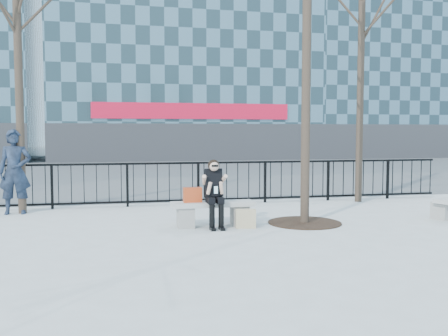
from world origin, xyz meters
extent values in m
plane|color=#A5A59F|center=(0.00, 0.00, 0.00)|extent=(120.00, 120.00, 0.00)
cube|color=#474747|center=(0.00, 15.00, 0.00)|extent=(60.00, 23.00, 0.01)
cube|color=black|center=(0.00, 3.00, 1.08)|extent=(14.00, 0.05, 0.05)
cube|color=black|center=(0.00, 3.00, 0.12)|extent=(14.00, 0.05, 0.05)
cube|color=#2D2D30|center=(3.00, 21.96, 1.20)|extent=(18.00, 0.08, 2.40)
cube|color=#AB0B26|center=(3.00, 21.90, 3.20)|extent=(12.60, 0.12, 1.00)
cube|color=slate|center=(20.00, 27.00, 10.00)|extent=(16.00, 10.00, 20.00)
cube|color=#2D2D30|center=(20.00, 21.96, 1.20)|extent=(16.00, 0.08, 2.40)
cylinder|color=black|center=(1.90, -0.10, 3.75)|extent=(0.18, 0.18, 7.50)
cylinder|color=black|center=(-4.00, 2.50, 3.25)|extent=(0.18, 0.18, 6.50)
cylinder|color=black|center=(4.50, 2.60, 3.50)|extent=(0.18, 0.18, 7.00)
cylinder|color=black|center=(1.90, -0.10, 0.01)|extent=(1.50, 1.50, 0.02)
cube|color=slate|center=(-0.55, 0.00, 0.20)|extent=(0.32, 0.38, 0.40)
cube|color=slate|center=(0.55, 0.00, 0.20)|extent=(0.32, 0.38, 0.40)
cube|color=gray|center=(0.00, 0.00, 0.45)|extent=(1.65, 0.46, 0.09)
cube|color=slate|center=(4.95, -0.29, 0.19)|extent=(0.30, 0.36, 0.38)
cube|color=#B53A16|center=(-0.41, 0.02, 0.64)|extent=(0.36, 0.18, 0.29)
cube|color=beige|center=(0.59, -0.33, 0.19)|extent=(0.41, 0.21, 0.37)
imported|color=black|center=(-4.13, 2.43, 0.97)|extent=(0.72, 0.49, 1.94)
camera|label=1|loc=(-1.89, -9.66, 1.88)|focal=40.00mm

